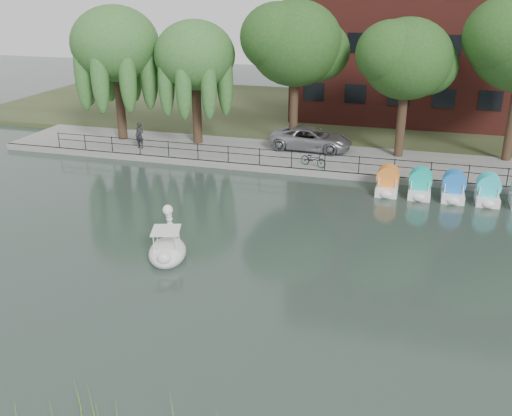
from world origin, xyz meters
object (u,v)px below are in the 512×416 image
at_px(pedestrian, 139,134).
at_px(bicycle, 313,158).
at_px(minivan, 311,137).
at_px(swan_boat, 167,248).

bearing_deg(pedestrian, bicycle, 5.37).
bearing_deg(bicycle, minivan, 34.54).
distance_m(minivan, bicycle, 3.72).
relative_size(minivan, pedestrian, 3.08).
distance_m(bicycle, swan_boat, 13.53).
bearing_deg(swan_boat, minivan, 63.19).
xyz_separation_m(pedestrian, swan_boat, (8.28, -13.82, -0.94)).
relative_size(minivan, bicycle, 3.54).
xyz_separation_m(minivan, swan_boat, (-2.72, -16.64, -0.80)).
bearing_deg(pedestrian, minivan, 23.52).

